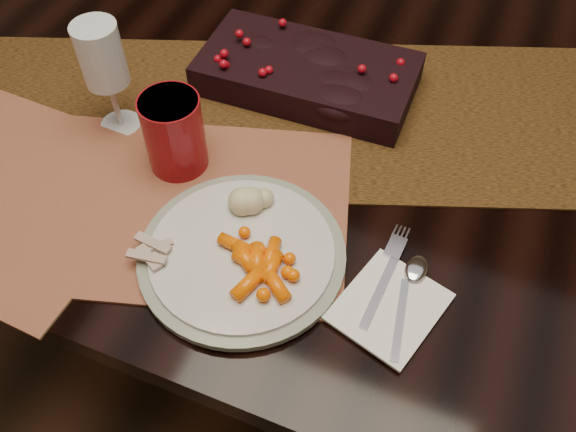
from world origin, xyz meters
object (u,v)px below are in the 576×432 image
at_px(dining_table, 326,247).
at_px(dinner_plate, 242,254).
at_px(baby_carrots, 256,262).
at_px(centerpiece, 307,70).
at_px(turkey_shreds, 161,252).
at_px(mashed_potatoes, 251,200).
at_px(placemat_main, 190,206).
at_px(wine_glass, 108,79).
at_px(napkin, 389,307).
at_px(red_cup, 174,133).

xyz_separation_m(dining_table, dinner_plate, (-0.02, -0.31, 0.39)).
distance_m(dinner_plate, baby_carrots, 0.04).
height_order(centerpiece, turkey_shreds, centerpiece).
xyz_separation_m(mashed_potatoes, turkey_shreds, (-0.08, -0.11, -0.01)).
distance_m(placemat_main, wine_glass, 0.23).
distance_m(dining_table, baby_carrots, 0.52).
bearing_deg(baby_carrots, dinner_plate, 151.11).
bearing_deg(baby_carrots, mashed_potatoes, 118.06).
height_order(placemat_main, mashed_potatoes, mashed_potatoes).
bearing_deg(wine_glass, dining_table, 26.84).
xyz_separation_m(placemat_main, dinner_plate, (0.11, -0.05, 0.01)).
height_order(placemat_main, napkin, napkin).
bearing_deg(napkin, red_cup, 177.84).
relative_size(red_cup, wine_glass, 0.65).
bearing_deg(wine_glass, mashed_potatoes, -19.12).
xyz_separation_m(dining_table, turkey_shreds, (-0.12, -0.36, 0.40)).
distance_m(dining_table, red_cup, 0.51).
relative_size(dinner_plate, napkin, 2.08).
xyz_separation_m(dinner_plate, turkey_shreds, (-0.09, -0.05, 0.02)).
distance_m(dinner_plate, napkin, 0.20).
xyz_separation_m(centerpiece, dinner_plate, (0.04, -0.35, -0.03)).
bearing_deg(napkin, mashed_potatoes, 179.30).
bearing_deg(centerpiece, placemat_main, -101.54).
bearing_deg(dining_table, placemat_main, -116.17).
xyz_separation_m(placemat_main, baby_carrots, (0.13, -0.07, 0.03)).
relative_size(placemat_main, dinner_plate, 1.63).
distance_m(turkey_shreds, wine_glass, 0.29).
height_order(dining_table, wine_glass, wine_glass).
height_order(dining_table, baby_carrots, baby_carrots).
xyz_separation_m(centerpiece, napkin, (0.24, -0.35, -0.03)).
bearing_deg(placemat_main, centerpiece, 62.09).
bearing_deg(placemat_main, dinner_plate, -42.58).
height_order(mashed_potatoes, red_cup, red_cup).
xyz_separation_m(dining_table, centerpiece, (-0.07, 0.04, 0.41)).
height_order(centerpiece, wine_glass, wine_glass).
xyz_separation_m(dinner_plate, napkin, (0.20, -0.00, -0.01)).
relative_size(dining_table, mashed_potatoes, 25.10).
height_order(placemat_main, wine_glass, wine_glass).
bearing_deg(mashed_potatoes, wine_glass, 160.88).
height_order(turkey_shreds, wine_glass, wine_glass).
bearing_deg(placemat_main, mashed_potatoes, -7.13).
bearing_deg(wine_glass, red_cup, -17.08).
distance_m(dinner_plate, turkey_shreds, 0.10).
distance_m(dining_table, centerpiece, 0.42).
height_order(dining_table, mashed_potatoes, mashed_potatoes).
bearing_deg(napkin, dining_table, 135.85).
height_order(dinner_plate, napkin, dinner_plate).
bearing_deg(centerpiece, turkey_shreds, -96.79).
distance_m(centerpiece, baby_carrots, 0.38).
distance_m(centerpiece, wine_glass, 0.31).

